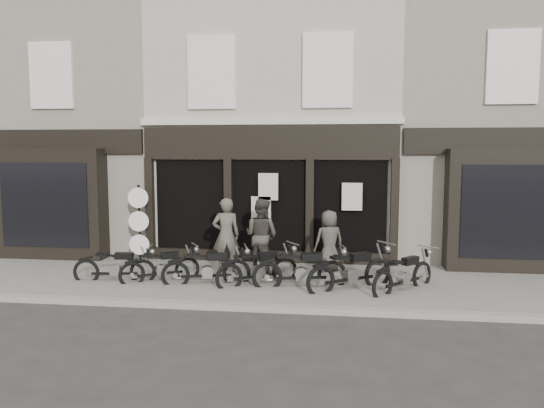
# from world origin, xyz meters

# --- Properties ---
(ground_plane) EXTENTS (90.00, 90.00, 0.00)m
(ground_plane) POSITION_xyz_m (0.00, 0.00, 0.00)
(ground_plane) COLOR #2D2B28
(ground_plane) RESTS_ON ground
(pavement) EXTENTS (30.00, 4.20, 0.12)m
(pavement) POSITION_xyz_m (0.00, 0.90, 0.06)
(pavement) COLOR #69655C
(pavement) RESTS_ON ground_plane
(kerb) EXTENTS (30.00, 0.25, 0.13)m
(kerb) POSITION_xyz_m (0.00, -1.25, 0.07)
(kerb) COLOR gray
(kerb) RESTS_ON ground_plane
(central_building) EXTENTS (7.30, 6.22, 8.34)m
(central_building) POSITION_xyz_m (0.00, 5.95, 4.08)
(central_building) COLOR #B0A697
(central_building) RESTS_ON ground
(neighbour_left) EXTENTS (5.60, 6.73, 8.34)m
(neighbour_left) POSITION_xyz_m (-6.35, 5.90, 4.04)
(neighbour_left) COLOR gray
(neighbour_left) RESTS_ON ground
(neighbour_right) EXTENTS (5.60, 6.73, 8.34)m
(neighbour_right) POSITION_xyz_m (6.35, 5.90, 4.04)
(neighbour_right) COLOR gray
(neighbour_right) RESTS_ON ground
(motorcycle_0) EXTENTS (2.01, 0.59, 0.96)m
(motorcycle_0) POSITION_xyz_m (-3.41, 0.35, 0.38)
(motorcycle_0) COLOR black
(motorcycle_0) RESTS_ON ground
(motorcycle_1) EXTENTS (1.77, 1.27, 0.95)m
(motorcycle_1) POSITION_xyz_m (-2.32, 0.51, 0.38)
(motorcycle_1) COLOR black
(motorcycle_1) RESTS_ON ground
(motorcycle_2) EXTENTS (2.07, 0.86, 1.01)m
(motorcycle_2) POSITION_xyz_m (-1.12, 0.35, 0.40)
(motorcycle_2) COLOR black
(motorcycle_2) RESTS_ON ground
(motorcycle_3) EXTENTS (1.87, 1.46, 1.03)m
(motorcycle_3) POSITION_xyz_m (0.09, 0.48, 0.41)
(motorcycle_3) COLOR black
(motorcycle_3) RESTS_ON ground
(motorcycle_4) EXTENTS (2.21, 0.84, 1.07)m
(motorcycle_4) POSITION_xyz_m (1.11, 0.38, 0.43)
(motorcycle_4) COLOR black
(motorcycle_4) RESTS_ON ground
(motorcycle_5) EXTENTS (2.03, 1.56, 1.11)m
(motorcycle_5) POSITION_xyz_m (2.26, 0.35, 0.44)
(motorcycle_5) COLOR black
(motorcycle_5) RESTS_ON ground
(motorcycle_6) EXTENTS (1.62, 1.72, 1.02)m
(motorcycle_6) POSITION_xyz_m (3.44, 0.36, 0.40)
(motorcycle_6) COLOR black
(motorcycle_6) RESTS_ON ground
(man_left) EXTENTS (0.80, 0.64, 1.93)m
(man_left) POSITION_xyz_m (-0.92, 1.51, 1.08)
(man_left) COLOR #4F4A41
(man_left) RESTS_ON pavement
(man_centre) EXTENTS (1.14, 1.04, 1.91)m
(man_centre) POSITION_xyz_m (-0.02, 1.63, 1.08)
(man_centre) COLOR #3B3730
(man_centre) RESTS_ON pavement
(man_right) EXTENTS (0.92, 0.77, 1.60)m
(man_right) POSITION_xyz_m (1.71, 1.99, 0.92)
(man_right) COLOR #423E37
(man_right) RESTS_ON pavement
(advert_sign_post) EXTENTS (0.56, 0.36, 2.31)m
(advert_sign_post) POSITION_xyz_m (-3.53, 2.22, 1.12)
(advert_sign_post) COLOR black
(advert_sign_post) RESTS_ON ground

